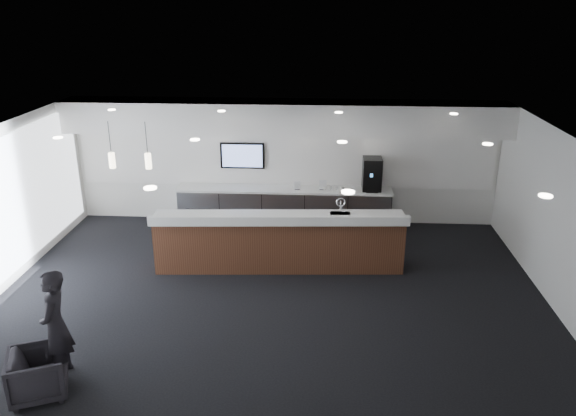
# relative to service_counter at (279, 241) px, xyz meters

# --- Properties ---
(ground) EXTENTS (10.00, 10.00, 0.00)m
(ground) POSITION_rel_service_counter_xyz_m (-0.07, -1.39, -0.58)
(ground) COLOR black
(ground) RESTS_ON ground
(ceiling) EXTENTS (10.00, 8.00, 0.02)m
(ceiling) POSITION_rel_service_counter_xyz_m (-0.07, -1.39, 2.42)
(ceiling) COLOR black
(ceiling) RESTS_ON back_wall
(back_wall) EXTENTS (10.00, 0.02, 3.00)m
(back_wall) POSITION_rel_service_counter_xyz_m (-0.07, 2.61, 0.92)
(back_wall) COLOR white
(back_wall) RESTS_ON ground
(right_wall) EXTENTS (0.02, 8.00, 3.00)m
(right_wall) POSITION_rel_service_counter_xyz_m (4.93, -1.39, 0.92)
(right_wall) COLOR white
(right_wall) RESTS_ON ground
(soffit_bulkhead) EXTENTS (10.00, 0.90, 0.70)m
(soffit_bulkhead) POSITION_rel_service_counter_xyz_m (-0.07, 2.16, 2.07)
(soffit_bulkhead) COLOR white
(soffit_bulkhead) RESTS_ON back_wall
(alcove_panel) EXTENTS (9.80, 0.06, 1.40)m
(alcove_panel) POSITION_rel_service_counter_xyz_m (-0.07, 2.58, 1.02)
(alcove_panel) COLOR white
(alcove_panel) RESTS_ON back_wall
(back_credenza) EXTENTS (5.06, 0.66, 0.95)m
(back_credenza) POSITION_rel_service_counter_xyz_m (-0.07, 2.25, -0.10)
(back_credenza) COLOR gray
(back_credenza) RESTS_ON ground
(wall_tv) EXTENTS (1.05, 0.08, 0.62)m
(wall_tv) POSITION_rel_service_counter_xyz_m (-1.07, 2.52, 1.07)
(wall_tv) COLOR black
(wall_tv) RESTS_ON back_wall
(pendant_left) EXTENTS (0.12, 0.12, 0.30)m
(pendant_left) POSITION_rel_service_counter_xyz_m (-2.47, -0.59, 1.67)
(pendant_left) COLOR #FCEBC4
(pendant_left) RESTS_ON ceiling
(pendant_right) EXTENTS (0.12, 0.12, 0.30)m
(pendant_right) POSITION_rel_service_counter_xyz_m (-3.17, -0.59, 1.67)
(pendant_right) COLOR #FCEBC4
(pendant_right) RESTS_ON ceiling
(ceiling_can_lights) EXTENTS (7.00, 5.00, 0.02)m
(ceiling_can_lights) POSITION_rel_service_counter_xyz_m (-0.07, -1.39, 2.39)
(ceiling_can_lights) COLOR silver
(ceiling_can_lights) RESTS_ON ceiling
(service_counter) EXTENTS (5.03, 1.14, 1.49)m
(service_counter) POSITION_rel_service_counter_xyz_m (0.00, 0.00, 0.00)
(service_counter) COLOR #4A2718
(service_counter) RESTS_ON ground
(coffee_machine) EXTENTS (0.43, 0.57, 0.75)m
(coffee_machine) POSITION_rel_service_counter_xyz_m (1.98, 2.28, 0.75)
(coffee_machine) COLOR black
(coffee_machine) RESTS_ON back_credenza
(info_sign_left) EXTENTS (0.15, 0.04, 0.20)m
(info_sign_left) POSITION_rel_service_counter_xyz_m (0.26, 2.16, 0.47)
(info_sign_left) COLOR white
(info_sign_left) RESTS_ON back_credenza
(info_sign_right) EXTENTS (0.17, 0.03, 0.23)m
(info_sign_right) POSITION_rel_service_counter_xyz_m (0.85, 2.19, 0.49)
(info_sign_right) COLOR white
(info_sign_right) RESTS_ON back_credenza
(armchair) EXTENTS (0.97, 0.95, 0.68)m
(armchair) POSITION_rel_service_counter_xyz_m (-2.99, -4.11, -0.24)
(armchair) COLOR black
(armchair) RESTS_ON ground
(lounge_guest) EXTENTS (0.49, 0.66, 1.67)m
(lounge_guest) POSITION_rel_service_counter_xyz_m (-2.87, -3.68, 0.26)
(lounge_guest) COLOR black
(lounge_guest) RESTS_ON ground
(cup_0) EXTENTS (0.09, 0.09, 0.09)m
(cup_0) POSITION_rel_service_counter_xyz_m (1.31, 2.19, 0.42)
(cup_0) COLOR white
(cup_0) RESTS_ON back_credenza
(cup_1) EXTENTS (0.13, 0.13, 0.09)m
(cup_1) POSITION_rel_service_counter_xyz_m (1.17, 2.19, 0.42)
(cup_1) COLOR white
(cup_1) RESTS_ON back_credenza
(cup_2) EXTENTS (0.12, 0.12, 0.09)m
(cup_2) POSITION_rel_service_counter_xyz_m (1.03, 2.19, 0.42)
(cup_2) COLOR white
(cup_2) RESTS_ON back_credenza
(cup_3) EXTENTS (0.12, 0.12, 0.09)m
(cup_3) POSITION_rel_service_counter_xyz_m (0.89, 2.19, 0.42)
(cup_3) COLOR white
(cup_3) RESTS_ON back_credenza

